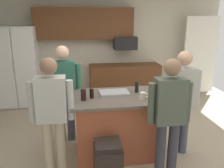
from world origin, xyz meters
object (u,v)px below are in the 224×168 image
object	(u,v)px
microwave_over_range	(125,43)
tumbler_amber	(92,94)
person_host_foreground	(64,88)
glass_dark_ale	(83,95)
person_guest_left	(169,112)
mug_ceramic_white	(143,96)
kitchen_island	(115,125)
serving_tray	(114,93)
refrigerator	(18,67)
person_guest_by_door	(182,97)
person_elder_center	(52,110)
trash_bin	(108,164)
glass_short_whisky	(137,87)

from	to	relation	value
microwave_over_range	tumbler_amber	size ratio (longest dim) A/B	4.16
person_host_foreground	glass_dark_ale	size ratio (longest dim) A/B	10.35
person_guest_left	mug_ceramic_white	xyz separation A→B (m)	(-0.22, 0.44, 0.08)
kitchen_island	person_host_foreground	bearing A→B (deg)	146.02
person_host_foreground	serving_tray	distance (m)	0.88
microwave_over_range	glass_dark_ale	size ratio (longest dim) A/B	3.51
refrigerator	glass_dark_ale	xyz separation A→B (m)	(1.46, -2.58, 0.09)
person_guest_left	mug_ceramic_white	world-z (taller)	person_guest_left
person_guest_by_door	tumbler_amber	size ratio (longest dim) A/B	12.06
microwave_over_range	person_host_foreground	bearing A→B (deg)	-124.94
person_elder_center	serving_tray	bearing A→B (deg)	4.59
person_elder_center	trash_bin	world-z (taller)	person_elder_center
mug_ceramic_white	trash_bin	world-z (taller)	mug_ceramic_white
refrigerator	kitchen_island	distance (m)	3.16
person_guest_left	glass_short_whisky	distance (m)	0.83
tumbler_amber	microwave_over_range	bearing A→B (deg)	68.76
person_elder_center	kitchen_island	bearing A→B (deg)	0.00
person_elder_center	glass_dark_ale	size ratio (longest dim) A/B	10.13
person_guest_left	trash_bin	xyz separation A→B (m)	(-0.80, -0.09, -0.62)
tumbler_amber	serving_tray	distance (m)	0.37
glass_short_whisky	kitchen_island	bearing A→B (deg)	-159.82
kitchen_island	serving_tray	world-z (taller)	serving_tray
tumbler_amber	serving_tray	world-z (taller)	tumbler_amber
person_elder_center	glass_short_whisky	world-z (taller)	person_elder_center
mug_ceramic_white	trash_bin	size ratio (longest dim) A/B	0.20
person_host_foreground	glass_dark_ale	distance (m)	0.71
person_guest_left	glass_short_whisky	size ratio (longest dim) A/B	9.80
kitchen_island	person_elder_center	bearing A→B (deg)	-156.59
person_elder_center	trash_bin	bearing A→B (deg)	-51.11
person_host_foreground	serving_tray	xyz separation A→B (m)	(0.77, -0.43, 0.02)
glass_dark_ale	trash_bin	distance (m)	0.99
person_guest_left	refrigerator	bearing A→B (deg)	-3.09
glass_short_whisky	person_host_foreground	bearing A→B (deg)	161.28
person_guest_by_door	glass_short_whisky	xyz separation A→B (m)	(-0.62, 0.28, 0.10)
glass_dark_ale	trash_bin	bearing A→B (deg)	-66.88
kitchen_island	tumbler_amber	size ratio (longest dim) A/B	9.70
microwave_over_range	mug_ceramic_white	xyz separation A→B (m)	(-0.30, -2.79, -0.45)
microwave_over_range	glass_short_whisky	distance (m)	2.50
refrigerator	microwave_over_range	xyz separation A→B (m)	(2.60, 0.12, 0.51)
glass_dark_ale	serving_tray	distance (m)	0.52
person_elder_center	person_guest_left	bearing A→B (deg)	-33.81
microwave_over_range	glass_short_whisky	xyz separation A→B (m)	(-0.30, -2.44, -0.42)
person_elder_center	trash_bin	size ratio (longest dim) A/B	2.65
person_guest_by_door	person_elder_center	size ratio (longest dim) A/B	1.00
person_elder_center	person_guest_by_door	bearing A→B (deg)	-16.13
person_guest_left	tumbler_amber	bearing A→B (deg)	14.56
person_elder_center	mug_ceramic_white	distance (m)	1.27
person_guest_left	person_elder_center	size ratio (longest dim) A/B	1.00
person_guest_left	trash_bin	size ratio (longest dim) A/B	2.64
microwave_over_range	person_host_foreground	size ratio (longest dim) A/B	0.34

